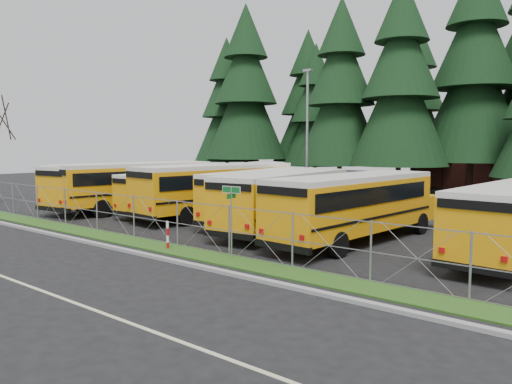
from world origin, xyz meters
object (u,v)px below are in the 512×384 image
(bus_3, at_px, (221,191))
(street_sign, at_px, (231,207))
(bus_1, at_px, (142,187))
(striped_bollard, at_px, (168,235))
(bus_0, at_px, (119,186))
(bus_4, at_px, (268,196))
(bus_2, at_px, (185,193))
(light_standard, at_px, (307,130))
(bus_6, at_px, (358,208))
(bus_5, at_px, (289,201))

(bus_3, height_order, street_sign, bus_3)
(bus_1, xyz_separation_m, striped_bollard, (10.74, -7.10, -0.98))
(bus_1, bearing_deg, bus_0, -160.44)
(bus_3, distance_m, bus_4, 3.39)
(bus_0, relative_size, bus_2, 1.15)
(street_sign, height_order, light_standard, light_standard)
(bus_0, distance_m, bus_1, 2.02)
(bus_2, bearing_deg, bus_4, 3.48)
(striped_bollard, bearing_deg, bus_6, 50.94)
(bus_2, height_order, light_standard, light_standard)
(bus_2, height_order, bus_5, bus_5)
(bus_4, bearing_deg, light_standard, 105.62)
(bus_4, bearing_deg, bus_3, 176.45)
(bus_6, height_order, striped_bollard, bus_6)
(bus_4, distance_m, bus_5, 2.86)
(bus_0, relative_size, bus_4, 1.05)
(bus_1, bearing_deg, striped_bollard, -25.61)
(bus_6, bearing_deg, street_sign, -103.37)
(bus_1, relative_size, bus_6, 1.04)
(street_sign, bearing_deg, bus_3, 135.06)
(bus_0, distance_m, light_standard, 15.02)
(bus_5, relative_size, light_standard, 1.12)
(bus_3, xyz_separation_m, bus_4, (3.38, 0.23, -0.13))
(bus_2, xyz_separation_m, bus_5, (8.68, -0.94, 0.17))
(bus_4, bearing_deg, bus_0, -178.75)
(bus_5, distance_m, light_standard, 14.98)
(street_sign, bearing_deg, bus_5, 107.63)
(bus_4, height_order, bus_5, bus_5)
(bus_1, xyz_separation_m, bus_2, (3.26, 0.81, -0.26))
(bus_3, bearing_deg, bus_4, 10.78)
(bus_2, xyz_separation_m, bus_4, (6.23, 0.54, 0.14))
(street_sign, xyz_separation_m, light_standard, (-9.28, 19.22, 3.47))
(bus_5, xyz_separation_m, street_sign, (2.13, -6.69, 0.55))
(bus_2, distance_m, bus_5, 8.73)
(bus_0, relative_size, bus_6, 1.01)
(street_sign, bearing_deg, light_standard, 115.77)
(light_standard, bearing_deg, street_sign, -64.23)
(bus_5, height_order, light_standard, light_standard)
(bus_3, bearing_deg, street_sign, -38.06)
(bus_3, bearing_deg, bus_6, -2.65)
(bus_3, distance_m, street_sign, 11.25)
(bus_2, height_order, bus_6, bus_6)
(bus_2, height_order, bus_3, bus_3)
(light_standard, bearing_deg, bus_5, -60.29)
(bus_3, distance_m, light_standard, 12.02)
(bus_0, xyz_separation_m, bus_4, (11.46, 1.75, -0.07))
(bus_0, height_order, street_sign, bus_0)
(bus_3, bearing_deg, bus_1, -162.78)
(bus_0, bearing_deg, bus_6, -7.80)
(bus_1, relative_size, bus_3, 0.99)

